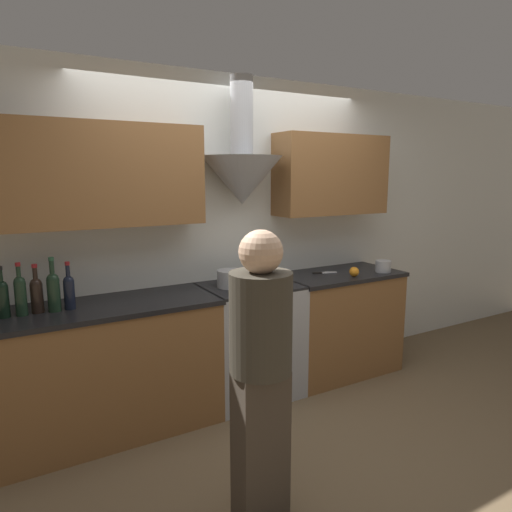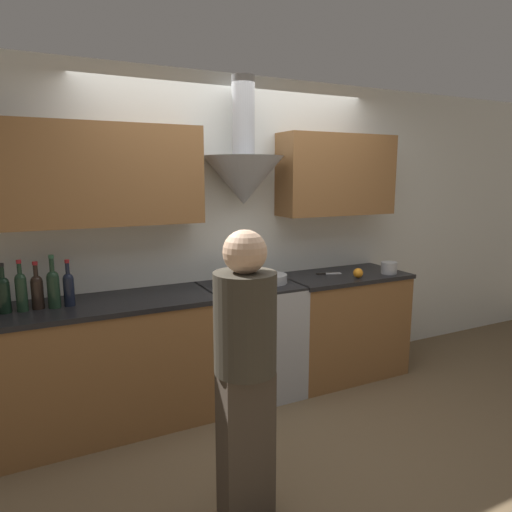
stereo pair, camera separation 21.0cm
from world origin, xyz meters
name	(u,v)px [view 1 (the left image)]	position (x,y,z in m)	size (l,w,h in m)	color
ground_plane	(272,412)	(0.00, 0.00, 0.00)	(12.00, 12.00, 0.00)	brown
wall_back	(226,214)	(-0.08, 0.61, 1.48)	(8.40, 0.64, 2.60)	silver
counter_left	(107,369)	(-1.14, 0.35, 0.47)	(1.55, 0.62, 0.93)	brown
counter_right	(337,322)	(0.92, 0.35, 0.47)	(1.11, 0.62, 0.93)	brown
stove_range	(250,340)	(0.00, 0.35, 0.47)	(0.75, 0.60, 0.93)	#A8AAAF
wine_bottle_1	(2,297)	(-1.73, 0.36, 1.07)	(0.08, 0.08, 0.32)	black
wine_bottle_2	(20,294)	(-1.63, 0.36, 1.07)	(0.07, 0.07, 0.34)	black
wine_bottle_3	(37,293)	(-1.54, 0.37, 1.06)	(0.08, 0.08, 0.32)	black
wine_bottle_4	(53,290)	(-1.44, 0.35, 1.08)	(0.08, 0.08, 0.35)	black
wine_bottle_5	(69,290)	(-1.35, 0.36, 1.06)	(0.07, 0.07, 0.32)	black
stock_pot	(230,279)	(-0.17, 0.37, 1.00)	(0.20, 0.20, 0.13)	#A8AAAF
mixing_bowl	(269,278)	(0.17, 0.34, 0.97)	(0.28, 0.28, 0.07)	#A8AAAF
orange_fruit	(354,272)	(0.93, 0.17, 0.98)	(0.08, 0.08, 0.08)	orange
saucepan	(383,266)	(1.29, 0.18, 0.99)	(0.14, 0.14, 0.10)	#A8AAAF
chefs_knife	(325,273)	(0.80, 0.40, 0.94)	(0.22, 0.09, 0.01)	silver
person_foreground_left	(261,364)	(-0.62, -0.88, 0.86)	(0.32, 0.32, 1.54)	#473D33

